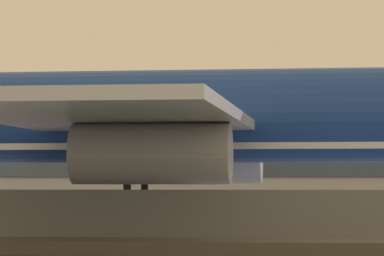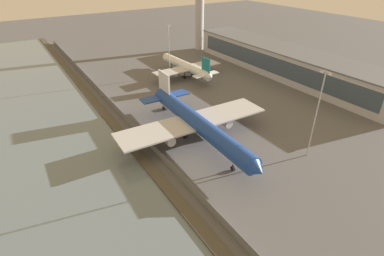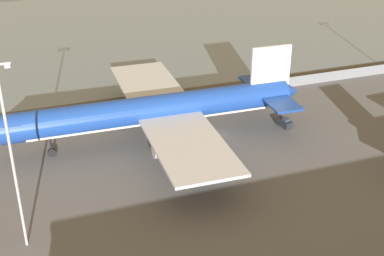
% 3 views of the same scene
% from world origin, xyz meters
% --- Properties ---
extents(cargo_jet_blue, '(57.09, 49.19, 15.58)m').
position_xyz_m(cargo_jet_blue, '(10.97, -1.71, 5.94)').
color(cargo_jet_blue, '#193D93').
rests_on(cargo_jet_blue, ground).
extents(terminal_building, '(111.85, 19.76, 12.70)m').
position_xyz_m(terminal_building, '(-16.07, 67.09, 6.36)').
color(terminal_building, '#B2B2B7').
rests_on(terminal_building, ground).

